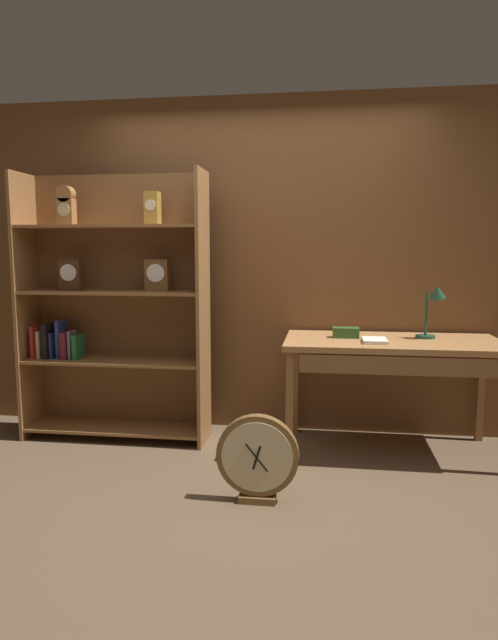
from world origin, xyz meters
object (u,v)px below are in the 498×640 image
(desk_lamp, at_px, (433,305))
(round_clock_large, at_px, (258,458))
(bookshelf, at_px, (112,310))
(open_repair_manual, at_px, (375,341))
(toolbox_small, at_px, (346,333))
(workbench, at_px, (393,352))

(desk_lamp, xyz_separation_m, round_clock_large, (-1.11, -0.99, -0.79))
(desk_lamp, relative_size, round_clock_large, 0.77)
(bookshelf, height_order, round_clock_large, bookshelf)
(bookshelf, relative_size, open_repair_manual, 9.07)
(toolbox_small, distance_m, round_clock_large, 1.24)
(desk_lamp, relative_size, toolbox_small, 2.12)
(bookshelf, bearing_deg, open_repair_manual, -5.56)
(workbench, height_order, desk_lamp, desk_lamp)
(bookshelf, bearing_deg, workbench, -2.26)
(open_repair_manual, bearing_deg, toolbox_small, 135.91)
(desk_lamp, bearing_deg, open_repair_manual, -153.12)
(workbench, distance_m, toolbox_small, 0.35)
(workbench, relative_size, round_clock_large, 2.92)
(desk_lamp, bearing_deg, toolbox_small, -177.18)
(workbench, height_order, round_clock_large, workbench)
(bookshelf, xyz_separation_m, workbench, (2.06, -0.08, -0.25))
(open_repair_manual, bearing_deg, desk_lamp, 26.83)
(workbench, relative_size, toolbox_small, 8.02)
(open_repair_manual, distance_m, round_clock_large, 1.19)
(bookshelf, distance_m, desk_lamp, 2.34)
(desk_lamp, xyz_separation_m, toolbox_small, (-0.60, -0.03, -0.20))
(toolbox_small, bearing_deg, open_repair_manual, -44.04)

